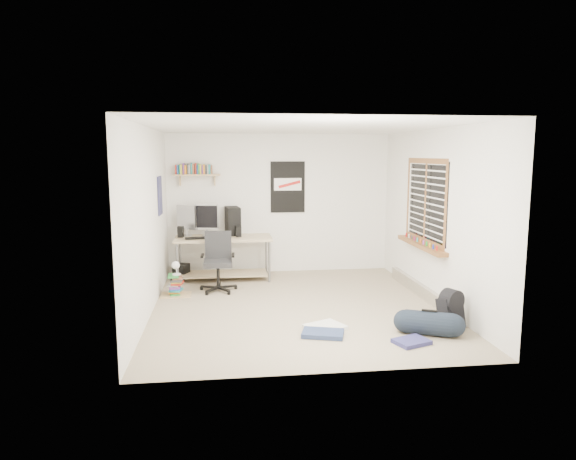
{
  "coord_description": "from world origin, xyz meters",
  "views": [
    {
      "loc": [
        -0.99,
        -6.95,
        2.14
      ],
      "look_at": [
        -0.11,
        0.11,
        1.08
      ],
      "focal_mm": 32.0,
      "sensor_mm": 36.0,
      "label": 1
    }
  ],
  "objects": [
    {
      "name": "ceiling",
      "position": [
        0.0,
        0.0,
        2.5
      ],
      "size": [
        4.0,
        4.5,
        0.01
      ],
      "primitive_type": "cube",
      "color": "white",
      "rests_on": "ground"
    },
    {
      "name": "left_wall",
      "position": [
        -2.0,
        0.0,
        1.25
      ],
      "size": [
        0.01,
        4.5,
        2.5
      ],
      "primitive_type": "cube",
      "color": "silver",
      "rests_on": "ground"
    },
    {
      "name": "poster_back_wall",
      "position": [
        0.15,
        2.23,
        1.55
      ],
      "size": [
        0.62,
        0.03,
        0.92
      ],
      "primitive_type": "cube",
      "color": "black",
      "rests_on": "back_wall"
    },
    {
      "name": "back_wall",
      "position": [
        0.0,
        2.25,
        1.25
      ],
      "size": [
        4.0,
        0.01,
        2.5
      ],
      "primitive_type": "cube",
      "color": "silver",
      "rests_on": "ground"
    },
    {
      "name": "speaker_right",
      "position": [
        -0.76,
        1.71,
        0.84
      ],
      "size": [
        0.1,
        0.1,
        0.18
      ],
      "primitive_type": "cube",
      "rotation": [
        0.0,
        0.0,
        0.07
      ],
      "color": "black",
      "rests_on": "desk"
    },
    {
      "name": "subwoofer",
      "position": [
        -1.75,
        1.86,
        0.14
      ],
      "size": [
        0.3,
        0.3,
        0.25
      ],
      "primitive_type": "cube",
      "rotation": [
        0.0,
        0.0,
        -0.42
      ],
      "color": "black",
      "rests_on": "floor"
    },
    {
      "name": "desk",
      "position": [
        -1.02,
        1.74,
        0.36
      ],
      "size": [
        1.7,
        0.88,
        0.75
      ],
      "primitive_type": "cube",
      "rotation": [
        0.0,
        0.0,
        -0.1
      ],
      "color": "tan",
      "rests_on": "floor"
    },
    {
      "name": "duffel_bag",
      "position": [
        1.4,
        -1.33,
        0.14
      ],
      "size": [
        0.38,
        0.38,
        0.56
      ],
      "primitive_type": "cylinder",
      "rotation": [
        0.0,
        0.0,
        -0.43
      ],
      "color": "black",
      "rests_on": "floor"
    },
    {
      "name": "backpack",
      "position": [
        1.75,
        -1.16,
        0.2
      ],
      "size": [
        0.36,
        0.33,
        0.39
      ],
      "primitive_type": "cube",
      "rotation": [
        0.0,
        0.0,
        0.42
      ],
      "color": "black",
      "rests_on": "floor"
    },
    {
      "name": "wall_shelf",
      "position": [
        -1.45,
        2.14,
        1.78
      ],
      "size": [
        0.8,
        0.22,
        0.24
      ],
      "primitive_type": "cube",
      "color": "tan",
      "rests_on": "back_wall"
    },
    {
      "name": "keyboard",
      "position": [
        -1.44,
        1.6,
        0.76
      ],
      "size": [
        0.44,
        0.2,
        0.02
      ],
      "primitive_type": "cube",
      "rotation": [
        0.0,
        0.0,
        0.14
      ],
      "color": "black",
      "rests_on": "desk"
    },
    {
      "name": "book_stack",
      "position": [
        -1.75,
        0.81,
        0.15
      ],
      "size": [
        0.49,
        0.44,
        0.28
      ],
      "primitive_type": "cube",
      "rotation": [
        0.0,
        0.0,
        -0.3
      ],
      "color": "brown",
      "rests_on": "floor"
    },
    {
      "name": "office_chair",
      "position": [
        -1.11,
        0.99,
        0.49
      ],
      "size": [
        0.63,
        0.63,
        0.94
      ],
      "primitive_type": "cube",
      "rotation": [
        0.0,
        0.0,
        -0.03
      ],
      "color": "#242426",
      "rests_on": "floor"
    },
    {
      "name": "jeans_a",
      "position": [
        0.14,
        -1.21,
        0.03
      ],
      "size": [
        0.55,
        0.44,
        0.05
      ],
      "primitive_type": "cube",
      "rotation": [
        0.0,
        0.0,
        -0.29
      ],
      "color": "navy",
      "rests_on": "floor"
    },
    {
      "name": "right_wall",
      "position": [
        2.0,
        0.0,
        1.25
      ],
      "size": [
        0.01,
        4.5,
        2.5
      ],
      "primitive_type": "cube",
      "color": "silver",
      "rests_on": "ground"
    },
    {
      "name": "baseboard_heater",
      "position": [
        1.96,
        0.3,
        0.09
      ],
      "size": [
        0.08,
        2.5,
        0.18
      ],
      "primitive_type": "cube",
      "color": "#B7B2A8",
      "rests_on": "floor"
    },
    {
      "name": "jeans_b",
      "position": [
        1.1,
        -1.58,
        0.03
      ],
      "size": [
        0.45,
        0.4,
        0.05
      ],
      "primitive_type": "cube",
      "rotation": [
        0.0,
        0.0,
        0.36
      ],
      "color": "navy",
      "rests_on": "floor"
    },
    {
      "name": "speaker_left",
      "position": [
        -1.73,
        1.77,
        0.84
      ],
      "size": [
        0.11,
        0.11,
        0.18
      ],
      "primitive_type": "cube",
      "rotation": [
        0.0,
        0.0,
        -0.19
      ],
      "color": "black",
      "rests_on": "desk"
    },
    {
      "name": "desk_lamp",
      "position": [
        -1.73,
        0.79,
        0.38
      ],
      "size": [
        0.21,
        0.25,
        0.22
      ],
      "primitive_type": "cube",
      "rotation": [
        0.0,
        0.0,
        -0.4
      ],
      "color": "white",
      "rests_on": "book_stack"
    },
    {
      "name": "poster_left_wall",
      "position": [
        -1.99,
        1.2,
        1.5
      ],
      "size": [
        0.02,
        0.42,
        0.6
      ],
      "primitive_type": "cube",
      "color": "navy",
      "rests_on": "left_wall"
    },
    {
      "name": "window",
      "position": [
        1.95,
        0.3,
        1.45
      ],
      "size": [
        0.1,
        1.5,
        1.26
      ],
      "primitive_type": "cube",
      "color": "brown",
      "rests_on": "right_wall"
    },
    {
      "name": "floor",
      "position": [
        0.0,
        0.0,
        -0.01
      ],
      "size": [
        4.0,
        4.5,
        0.01
      ],
      "primitive_type": "cube",
      "color": "gray",
      "rests_on": "ground"
    },
    {
      "name": "pc_tower",
      "position": [
        -0.85,
        2.0,
        0.98
      ],
      "size": [
        0.28,
        0.48,
        0.48
      ],
      "primitive_type": "cube",
      "rotation": [
        0.0,
        0.0,
        0.14
      ],
      "color": "black",
      "rests_on": "desk"
    },
    {
      "name": "tshirt",
      "position": [
        0.22,
        -0.95,
        0.02
      ],
      "size": [
        0.56,
        0.53,
        0.04
      ],
      "primitive_type": "cube",
      "rotation": [
        0.0,
        0.0,
        0.45
      ],
      "color": "silver",
      "rests_on": "floor"
    },
    {
      "name": "monitor_left",
      "position": [
        -1.64,
        1.94,
        0.95
      ],
      "size": [
        0.37,
        0.28,
        0.41
      ],
      "primitive_type": "cube",
      "rotation": [
        0.0,
        0.0,
        -0.57
      ],
      "color": "#AFAFB4",
      "rests_on": "desk"
    },
    {
      "name": "monitor_right",
      "position": [
        -1.3,
        1.89,
        0.97
      ],
      "size": [
        0.41,
        0.16,
        0.44
      ],
      "primitive_type": "cube",
      "rotation": [
        0.0,
        0.0,
        -0.14
      ],
      "color": "#AEADB2",
      "rests_on": "desk"
    }
  ]
}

